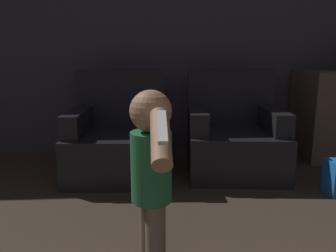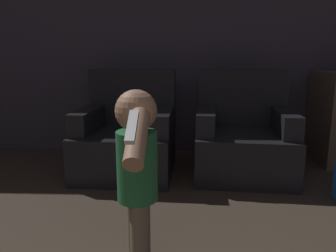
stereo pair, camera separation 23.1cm
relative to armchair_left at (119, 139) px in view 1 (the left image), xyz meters
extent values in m
cube|color=#3D3842|center=(0.16, 0.74, 0.98)|extent=(8.40, 0.05, 2.60)
cube|color=black|center=(0.00, -0.06, -0.12)|extent=(0.91, 0.91, 0.41)
cube|color=black|center=(0.02, 0.29, 0.37)|extent=(0.88, 0.20, 0.55)
cube|color=black|center=(-0.36, -0.04, 0.19)|extent=(0.20, 0.72, 0.20)
cube|color=black|center=(0.35, -0.08, 0.19)|extent=(0.20, 0.72, 0.20)
cube|color=black|center=(1.10, -0.06, -0.12)|extent=(0.94, 0.94, 0.41)
cube|color=black|center=(1.13, 0.29, 0.37)|extent=(0.88, 0.24, 0.55)
cube|color=black|center=(0.74, -0.03, 0.19)|extent=(0.22, 0.72, 0.20)
cube|color=black|center=(1.45, -0.09, 0.19)|extent=(0.22, 0.72, 0.20)
cylinder|color=brown|center=(0.31, -1.53, -0.14)|extent=(0.10, 0.10, 0.38)
cylinder|color=brown|center=(0.27, -1.42, -0.14)|extent=(0.10, 0.10, 0.38)
cylinder|color=#236638|center=(0.29, -1.47, 0.23)|extent=(0.21, 0.21, 0.36)
sphere|color=#A37556|center=(0.29, -1.47, 0.51)|extent=(0.21, 0.21, 0.21)
cylinder|color=#A37556|center=(0.25, -1.35, 0.22)|extent=(0.08, 0.08, 0.30)
cylinder|color=#A37556|center=(0.33, -1.72, 0.44)|extent=(0.08, 0.30, 0.22)
cube|color=white|center=(0.33, -1.85, 0.52)|extent=(0.04, 0.16, 0.10)
camera|label=1|loc=(0.27, -3.03, 0.77)|focal=35.00mm
camera|label=2|loc=(0.51, -3.03, 0.77)|focal=35.00mm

